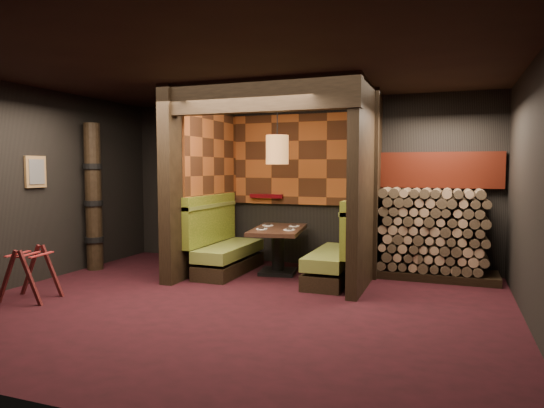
{
  "coord_description": "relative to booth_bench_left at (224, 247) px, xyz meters",
  "views": [
    {
      "loc": [
        2.45,
        -5.31,
        1.68
      ],
      "look_at": [
        0.0,
        1.3,
        1.15
      ],
      "focal_mm": 32.0,
      "sensor_mm": 36.0,
      "label": 1
    }
  ],
  "objects": [
    {
      "name": "floor",
      "position": [
        0.96,
        -1.65,
        -0.41
      ],
      "size": [
        6.5,
        5.5,
        0.02
      ],
      "primitive_type": "cube",
      "color": "black",
      "rests_on": "ground"
    },
    {
      "name": "ceiling",
      "position": [
        0.96,
        -1.65,
        2.46
      ],
      "size": [
        6.5,
        5.5,
        0.02
      ],
      "primitive_type": "cube",
      "color": "black",
      "rests_on": "ground"
    },
    {
      "name": "wall_back",
      "position": [
        0.96,
        1.11,
        1.02
      ],
      "size": [
        6.5,
        0.02,
        2.85
      ],
      "primitive_type": "cube",
      "color": "black",
      "rests_on": "ground"
    },
    {
      "name": "wall_front",
      "position": [
        0.96,
        -4.41,
        1.02
      ],
      "size": [
        6.5,
        0.02,
        2.85
      ],
      "primitive_type": "cube",
      "color": "black",
      "rests_on": "ground"
    },
    {
      "name": "wall_left",
      "position": [
        -2.3,
        -1.65,
        1.02
      ],
      "size": [
        0.02,
        5.5,
        2.85
      ],
      "primitive_type": "cube",
      "color": "black",
      "rests_on": "ground"
    },
    {
      "name": "wall_right",
      "position": [
        4.22,
        -1.65,
        1.02
      ],
      "size": [
        0.02,
        5.5,
        2.85
      ],
      "primitive_type": "cube",
      "color": "black",
      "rests_on": "ground"
    },
    {
      "name": "partition_left",
      "position": [
        -0.39,
        -0.0,
        1.02
      ],
      "size": [
        0.2,
        2.2,
        2.85
      ],
      "primitive_type": "cube",
      "color": "black",
      "rests_on": "floor"
    },
    {
      "name": "partition_right",
      "position": [
        2.26,
        0.05,
        1.02
      ],
      "size": [
        0.15,
        2.1,
        2.85
      ],
      "primitive_type": "cube",
      "color": "black",
      "rests_on": "floor"
    },
    {
      "name": "header_beam",
      "position": [
        0.94,
        -0.95,
        2.23
      ],
      "size": [
        2.85,
        0.18,
        0.44
      ],
      "primitive_type": "cube",
      "color": "black",
      "rests_on": "partition_left"
    },
    {
      "name": "tapa_back_panel",
      "position": [
        0.94,
        1.06,
        1.42
      ],
      "size": [
        2.4,
        0.06,
        1.55
      ],
      "primitive_type": "cube",
      "color": "#92461C",
      "rests_on": "wall_back"
    },
    {
      "name": "tapa_side_panel",
      "position": [
        -0.27,
        0.17,
        1.45
      ],
      "size": [
        0.04,
        1.85,
        1.45
      ],
      "primitive_type": "cube",
      "color": "#92461C",
      "rests_on": "partition_left"
    },
    {
      "name": "lacquer_shelf",
      "position": [
        0.36,
        1.0,
        0.78
      ],
      "size": [
        0.6,
        0.12,
        0.07
      ],
      "primitive_type": "cube",
      "color": "#53050C",
      "rests_on": "wall_back"
    },
    {
      "name": "booth_bench_left",
      "position": [
        0.0,
        0.0,
        0.0
      ],
      "size": [
        0.68,
        1.6,
        1.14
      ],
      "color": "black",
      "rests_on": "floor"
    },
    {
      "name": "booth_bench_right",
      "position": [
        1.89,
        0.0,
        0.0
      ],
      "size": [
        0.68,
        1.6,
        1.14
      ],
      "color": "black",
      "rests_on": "floor"
    },
    {
      "name": "dining_table",
      "position": [
        0.86,
        0.2,
        0.09
      ],
      "size": [
        0.95,
        1.48,
        0.73
      ],
      "color": "black",
      "rests_on": "floor"
    },
    {
      "name": "place_settings",
      "position": [
        0.86,
        0.2,
        0.34
      ],
      "size": [
        0.68,
        0.71,
        0.03
      ],
      "color": "white",
      "rests_on": "dining_table"
    },
    {
      "name": "pendant_lamp",
      "position": [
        0.86,
        0.15,
        1.56
      ],
      "size": [
        0.35,
        0.35,
        1.12
      ],
      "color": "#955F30",
      "rests_on": "ceiling"
    },
    {
      "name": "framed_picture",
      "position": [
        -2.25,
        -1.55,
        1.22
      ],
      "size": [
        0.05,
        0.36,
        0.46
      ],
      "color": "#9C7545",
      "rests_on": "wall_left"
    },
    {
      "name": "luggage_rack",
      "position": [
        -1.58,
        -2.34,
        -0.04
      ],
      "size": [
        0.72,
        0.56,
        0.72
      ],
      "color": "#3F1212",
      "rests_on": "floor"
    },
    {
      "name": "totem_column",
      "position": [
        -2.09,
        -0.55,
        0.79
      ],
      "size": [
        0.31,
        0.31,
        2.4
      ],
      "color": "black",
      "rests_on": "floor"
    },
    {
      "name": "firewood_stack",
      "position": [
        3.25,
        0.7,
        0.28
      ],
      "size": [
        1.73,
        0.7,
        1.36
      ],
      "color": "black",
      "rests_on": "floor"
    },
    {
      "name": "mosaic_header",
      "position": [
        3.25,
        1.03,
        1.24
      ],
      "size": [
        1.83,
        0.1,
        0.56
      ],
      "primitive_type": "cube",
      "color": "maroon",
      "rests_on": "wall_back"
    },
    {
      "name": "bay_front_post",
      "position": [
        2.35,
        0.31,
        1.02
      ],
      "size": [
        0.08,
        0.08,
        2.85
      ],
      "primitive_type": "cube",
      "color": "black",
      "rests_on": "floor"
    }
  ]
}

